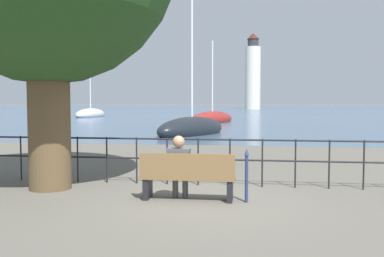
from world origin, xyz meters
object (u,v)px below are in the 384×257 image
at_px(park_bench, 188,178).
at_px(seated_person_left, 179,164).
at_px(sailboat_0, 91,114).
at_px(sailboat_3, 212,119).
at_px(closed_umbrella, 247,173).
at_px(sailboat_1, 192,128).
at_px(harbor_lighthouse, 253,74).

height_order(park_bench, seated_person_left, seated_person_left).
bearing_deg(sailboat_0, sailboat_3, -37.69).
relative_size(seated_person_left, sailboat_0, 0.16).
distance_m(seated_person_left, closed_umbrella, 1.27).
bearing_deg(sailboat_3, sailboat_1, -69.51).
relative_size(sailboat_0, sailboat_3, 0.94).
height_order(seated_person_left, sailboat_1, sailboat_1).
height_order(seated_person_left, harbor_lighthouse, harbor_lighthouse).
distance_m(seated_person_left, sailboat_3, 31.07).
xyz_separation_m(sailboat_0, harbor_lighthouse, (20.58, 70.75, 9.69)).
bearing_deg(sailboat_3, seated_person_left, -66.09).
bearing_deg(closed_umbrella, sailboat_1, 101.60).
bearing_deg(sailboat_0, seated_person_left, -65.34).
relative_size(park_bench, sailboat_1, 0.15).
relative_size(seated_person_left, harbor_lighthouse, 0.06).
height_order(closed_umbrella, sailboat_3, sailboat_3).
bearing_deg(seated_person_left, sailboat_3, 94.28).
xyz_separation_m(closed_umbrella, sailboat_3, (-3.59, 31.05, -0.22)).
bearing_deg(seated_person_left, sailboat_1, 97.32).
relative_size(park_bench, sailboat_3, 0.21).
relative_size(park_bench, harbor_lighthouse, 0.08).
relative_size(park_bench, seated_person_left, 1.46).
xyz_separation_m(park_bench, sailboat_1, (-2.28, 16.44, -0.07)).
relative_size(closed_umbrella, sailboat_3, 0.12).
bearing_deg(park_bench, sailboat_1, 97.90).
height_order(sailboat_0, sailboat_3, sailboat_3).
relative_size(closed_umbrella, sailboat_0, 0.13).
distance_m(sailboat_1, harbor_lighthouse, 99.69).
distance_m(sailboat_0, sailboat_1, 33.25).
height_order(seated_person_left, sailboat_3, sailboat_3).
bearing_deg(sailboat_0, sailboat_1, -57.44).
height_order(closed_umbrella, harbor_lighthouse, harbor_lighthouse).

